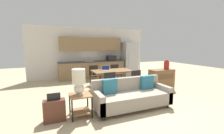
# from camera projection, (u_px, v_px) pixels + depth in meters

# --- Properties ---
(ground_plane) EXTENTS (20.00, 20.00, 0.00)m
(ground_plane) POSITION_uv_depth(u_px,v_px,m) (133.00, 107.00, 4.20)
(ground_plane) COLOR tan
(wall_back) EXTENTS (6.40, 0.07, 2.70)m
(wall_back) POSITION_uv_depth(u_px,v_px,m) (91.00, 52.00, 8.25)
(wall_back) COLOR silver
(wall_back) RESTS_ON ground_plane
(kitchen_counter) EXTENTS (3.52, 0.65, 2.15)m
(kitchen_counter) POSITION_uv_depth(u_px,v_px,m) (93.00, 62.00, 8.06)
(kitchen_counter) COLOR #8E704C
(kitchen_counter) RESTS_ON ground_plane
(refrigerator) EXTENTS (0.80, 0.76, 1.91)m
(refrigerator) POSITION_uv_depth(u_px,v_px,m) (129.00, 59.00, 8.76)
(refrigerator) COLOR #B7BABC
(refrigerator) RESTS_ON ground_plane
(dining_table) EXTENTS (1.56, 0.90, 0.75)m
(dining_table) POSITION_uv_depth(u_px,v_px,m) (112.00, 72.00, 5.95)
(dining_table) COLOR brown
(dining_table) RESTS_ON ground_plane
(couch) EXTENTS (2.12, 0.80, 0.83)m
(couch) POSITION_uv_depth(u_px,v_px,m) (131.00, 96.00, 4.16)
(couch) COLOR #3D2D1E
(couch) RESTS_ON ground_plane
(side_table) EXTENTS (0.50, 0.50, 0.55)m
(side_table) POSITION_uv_depth(u_px,v_px,m) (80.00, 101.00, 3.64)
(side_table) COLOR olive
(side_table) RESTS_ON ground_plane
(table_lamp) EXTENTS (0.31, 0.31, 0.62)m
(table_lamp) POSITION_uv_depth(u_px,v_px,m) (79.00, 80.00, 3.57)
(table_lamp) COLOR silver
(table_lamp) RESTS_ON side_table
(credenza) EXTENTS (0.96, 0.43, 0.81)m
(credenza) POSITION_uv_depth(u_px,v_px,m) (161.00, 80.00, 5.80)
(credenza) COLOR brown
(credenza) RESTS_ON ground_plane
(vase) EXTENTS (0.19, 0.19, 0.35)m
(vase) POSITION_uv_depth(u_px,v_px,m) (167.00, 65.00, 5.78)
(vase) COLOR maroon
(vase) RESTS_ON credenza
(dining_chair_near_right) EXTENTS (0.46, 0.46, 0.86)m
(dining_chair_near_right) POSITION_uv_depth(u_px,v_px,m) (134.00, 80.00, 5.43)
(dining_chair_near_right) COLOR black
(dining_chair_near_right) RESTS_ON ground_plane
(dining_chair_far_right) EXTENTS (0.44, 0.44, 0.86)m
(dining_chair_far_right) POSITION_uv_depth(u_px,v_px,m) (116.00, 73.00, 6.89)
(dining_chair_far_right) COLOR black
(dining_chair_far_right) RESTS_ON ground_plane
(dining_chair_near_left) EXTENTS (0.45, 0.45, 0.86)m
(dining_chair_near_left) POSITION_uv_depth(u_px,v_px,m) (108.00, 83.00, 5.04)
(dining_chair_near_left) COLOR black
(dining_chair_near_left) RESTS_ON ground_plane
(dining_chair_far_left) EXTENTS (0.44, 0.44, 0.86)m
(dining_chair_far_left) POSITION_uv_depth(u_px,v_px,m) (95.00, 74.00, 6.55)
(dining_chair_far_left) COLOR black
(dining_chair_far_left) RESTS_ON ground_plane
(laptop) EXTENTS (0.38, 0.34, 0.20)m
(laptop) POSITION_uv_depth(u_px,v_px,m) (106.00, 69.00, 5.92)
(laptop) COLOR #B7BABC
(laptop) RESTS_ON dining_table
(suitcase) EXTENTS (0.48, 0.22, 0.67)m
(suitcase) POSITION_uv_depth(u_px,v_px,m) (55.00, 110.00, 3.39)
(suitcase) COLOR brown
(suitcase) RESTS_ON ground_plane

